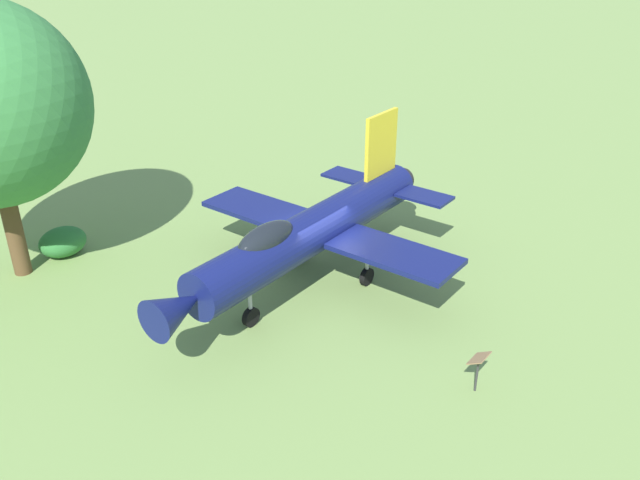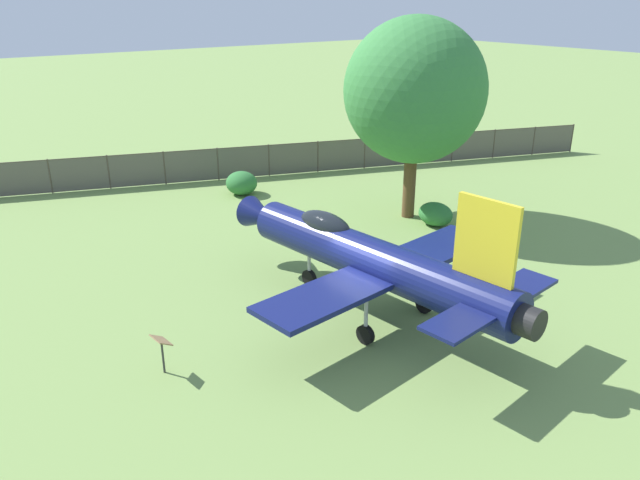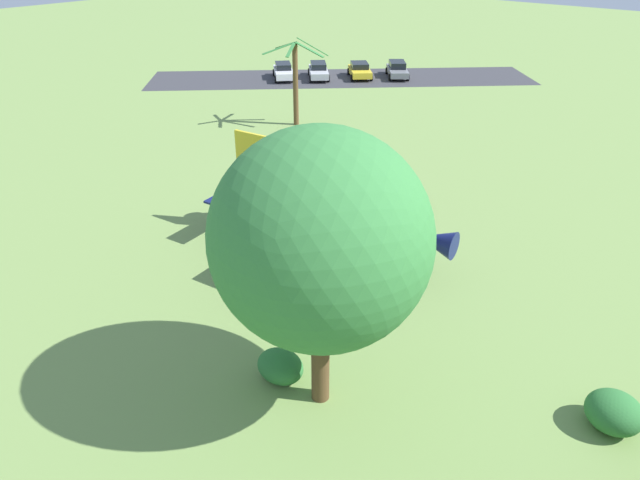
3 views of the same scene
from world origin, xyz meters
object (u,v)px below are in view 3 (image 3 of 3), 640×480
object	(u,v)px
shrub_by_tree	(614,412)
info_plaque	(413,190)
shade_tree	(320,240)
parked_car_white	(283,71)
palm_tree	(296,79)
shrub_near_fence	(280,366)
parked_car_gray	(397,69)
parked_car_yellow	(360,70)
display_jet	(326,210)
parked_car_silver	(318,70)

from	to	relation	value
shrub_by_tree	info_plaque	bearing A→B (deg)	143.42
shade_tree	parked_car_white	distance (m)	43.88
info_plaque	palm_tree	bearing A→B (deg)	155.17
shrub_near_fence	palm_tree	bearing A→B (deg)	130.85
shade_tree	shrub_by_tree	xyz separation A→B (m)	(7.50, 4.63, -5.14)
shrub_by_tree	parked_car_white	bearing A→B (deg)	145.28
shrub_by_tree	parked_car_gray	size ratio (longest dim) A/B	0.37
shade_tree	info_plaque	size ratio (longest dim) A/B	7.78
shade_tree	info_plaque	world-z (taller)	shade_tree
shrub_by_tree	parked_car_gray	world-z (taller)	parked_car_gray
palm_tree	parked_car_gray	world-z (taller)	palm_tree
parked_car_gray	parked_car_yellow	xyz separation A→B (m)	(-2.70, -2.57, -0.02)
shrub_by_tree	parked_car_gray	distance (m)	45.43
shrub_near_fence	parked_car_yellow	world-z (taller)	parked_car_yellow
shade_tree	parked_car_yellow	bearing A→B (deg)	124.81
display_jet	info_plaque	world-z (taller)	display_jet
shrub_near_fence	parked_car_white	size ratio (longest dim) A/B	0.38
palm_tree	shrub_by_tree	world-z (taller)	palm_tree
parked_car_gray	info_plaque	bearing A→B (deg)	-5.18
display_jet	shade_tree	world-z (taller)	shade_tree
display_jet	parked_car_gray	xyz separation A→B (m)	(-16.47, 31.17, -1.23)
shade_tree	shrub_by_tree	bearing A→B (deg)	31.65
shrub_near_fence	parked_car_silver	world-z (taller)	parked_car_silver
shade_tree	parked_car_gray	xyz separation A→B (m)	(-22.46, 38.76, -4.98)
info_plaque	parked_car_white	distance (m)	30.26
shrub_near_fence	parked_car_silver	size ratio (longest dim) A/B	0.37
palm_tree	parked_car_white	size ratio (longest dim) A/B	1.42
shrub_near_fence	shrub_by_tree	bearing A→B (deg)	27.93
shrub_near_fence	info_plaque	world-z (taller)	info_plaque
palm_tree	parked_car_gray	size ratio (longest dim) A/B	1.38
parked_car_gray	parked_car_silver	distance (m)	7.80
display_jet	info_plaque	size ratio (longest dim) A/B	10.53
info_plaque	parked_car_silver	world-z (taller)	parked_car_silver
shade_tree	parked_car_gray	size ratio (longest dim) A/B	1.94
info_plaque	parked_car_silver	bearing A→B (deg)	139.81
display_jet	info_plaque	bearing A→B (deg)	77.97
palm_tree	shrub_near_fence	distance (m)	27.99
info_plaque	parked_car_gray	xyz separation A→B (m)	(-17.02, 24.52, -0.10)
shrub_near_fence	parked_car_yellow	size ratio (longest dim) A/B	0.39
shade_tree	parked_car_silver	world-z (taller)	shade_tree
shrub_near_fence	parked_car_yellow	xyz separation A→B (m)	(-23.59, 36.37, 0.22)
info_plaque	parked_car_yellow	bearing A→B (deg)	131.93
shrub_near_fence	parked_car_silver	xyz separation A→B (m)	(-26.56, 33.59, 0.24)
parked_car_silver	shrub_by_tree	bearing A→B (deg)	7.62
parked_car_yellow	info_plaque	bearing A→B (deg)	-2.24
shrub_by_tree	parked_car_yellow	xyz separation A→B (m)	(-32.67, 31.56, 0.13)
palm_tree	parked_car_silver	bearing A→B (deg)	123.68
shade_tree	parked_car_gray	world-z (taller)	shade_tree
parked_car_silver	parked_car_white	world-z (taller)	parked_car_silver
shrub_near_fence	info_plaque	distance (m)	14.94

